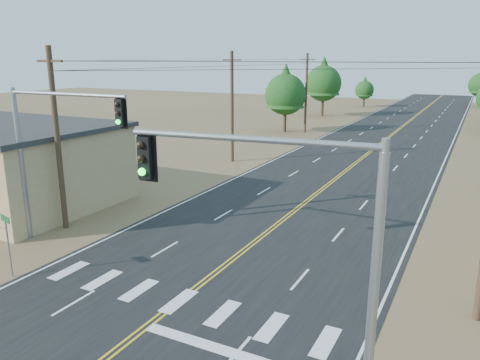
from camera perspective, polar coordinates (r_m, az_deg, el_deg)
The scene contains 10 objects.
road at distance 38.19m, azimuth 11.61°, elevation 0.17°, with size 15.00×200.00×0.02m, color black.
utility_pole_left_near at distance 27.28m, azimuth -21.38°, elevation 4.71°, with size 1.80×0.30×10.00m.
utility_pole_left_mid at distance 43.04m, azimuth -0.98°, elevation 8.98°, with size 1.80×0.30×10.00m.
utility_pole_left_far at distance 61.33m, azimuth 8.07°, elevation 10.52°, with size 1.80×0.30×10.00m.
signal_mast_left at distance 24.79m, azimuth -22.36°, elevation 4.42°, with size 7.16×0.47×7.95m.
signal_mast_right at distance 11.71m, azimuth 7.08°, elevation -6.27°, with size 6.57×1.10×7.63m.
street_sign at distance 22.67m, azimuth -26.49°, elevation -6.16°, with size 0.82×0.24×2.82m.
tree_left_near at distance 61.42m, azimuth 5.57°, elevation 10.84°, with size 5.28×5.28×8.79m.
tree_left_mid at distance 79.70m, azimuth 10.15°, elevation 11.95°, with size 5.84×5.84×9.73m.
tree_left_far at distance 97.02m, azimuth 14.95°, elevation 10.77°, with size 3.60×3.60×6.01m.
Camera 1 is at (9.82, -5.71, 9.33)m, focal length 35.00 mm.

